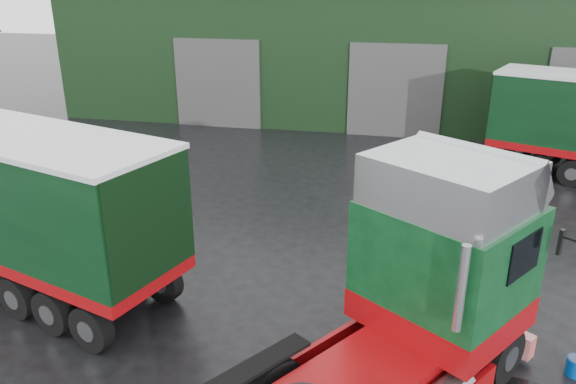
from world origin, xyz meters
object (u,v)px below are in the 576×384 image
object	(u,v)px
tree_back_a	(291,3)
wash_bucket	(576,367)
hero_tractor	(377,305)
warehouse	(401,47)
tree_back_b	(531,22)

from	to	relation	value
tree_back_a	wash_bucket	bearing A→B (deg)	-69.15
hero_tractor	tree_back_a	bearing A→B (deg)	139.26
warehouse	wash_bucket	distance (m)	21.89
wash_bucket	tree_back_b	size ratio (longest dim) A/B	0.05
tree_back_a	tree_back_b	size ratio (longest dim) A/B	1.27
wash_bucket	warehouse	bearing A→B (deg)	100.44
tree_back_a	tree_back_b	bearing A→B (deg)	0.00
hero_tractor	tree_back_b	xyz separation A→B (m)	(7.61, 33.00, 1.71)
warehouse	wash_bucket	world-z (taller)	warehouse
hero_tractor	tree_back_b	distance (m)	33.91
warehouse	hero_tractor	size ratio (longest dim) A/B	4.94
tree_back_b	tree_back_a	bearing A→B (deg)	180.00
hero_tractor	tree_back_b	size ratio (longest dim) A/B	0.87
tree_back_b	hero_tractor	bearing A→B (deg)	-102.99
hero_tractor	wash_bucket	world-z (taller)	hero_tractor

